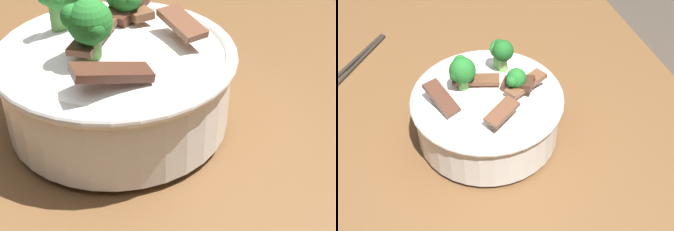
{
  "view_description": "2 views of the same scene",
  "coord_description": "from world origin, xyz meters",
  "views": [
    {
      "loc": [
        0.09,
        0.34,
        1.13
      ],
      "look_at": [
        0.07,
        -0.04,
        0.85
      ],
      "focal_mm": 53.44,
      "sensor_mm": 36.0,
      "label": 1
    },
    {
      "loc": [
        -0.41,
        0.06,
        1.39
      ],
      "look_at": [
        0.11,
        -0.11,
        0.86
      ],
      "focal_mm": 51.91,
      "sensor_mm": 36.0,
      "label": 2
    }
  ],
  "objects": [
    {
      "name": "rice_bowl",
      "position": [
        0.12,
        -0.08,
        0.88
      ],
      "size": [
        0.23,
        0.23,
        0.15
      ],
      "color": "white",
      "rests_on": "dining_table"
    }
  ]
}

